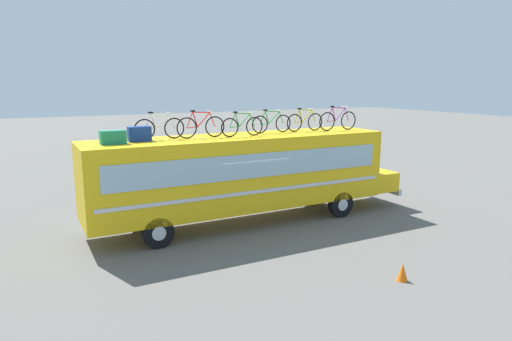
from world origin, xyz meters
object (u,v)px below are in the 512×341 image
object	(u,v)px
bus	(246,172)
traffic_cone	(402,272)
rooftop_bicycle_2	(201,126)
rooftop_bicycle_3	(242,126)
rooftop_bicycle_6	(338,120)
luggage_bag_1	(113,137)
rooftop_bicycle_5	(305,121)
rooftop_bicycle_1	(159,128)
luggage_bag_2	(139,134)
rooftop_bicycle_4	(272,123)

from	to	relation	value
bus	traffic_cone	world-z (taller)	bus
rooftop_bicycle_2	traffic_cone	world-z (taller)	rooftop_bicycle_2
rooftop_bicycle_3	rooftop_bicycle_6	world-z (taller)	rooftop_bicycle_6
bus	traffic_cone	bearing A→B (deg)	-78.04
rooftop_bicycle_3	rooftop_bicycle_6	size ratio (longest dim) A/B	0.91
luggage_bag_1	rooftop_bicycle_5	distance (m)	7.30
rooftop_bicycle_6	luggage_bag_1	bearing A→B (deg)	-179.51
luggage_bag_1	rooftop_bicycle_1	size ratio (longest dim) A/B	0.45
luggage_bag_1	traffic_cone	world-z (taller)	luggage_bag_1
rooftop_bicycle_2	luggage_bag_1	bearing A→B (deg)	-174.84
bus	traffic_cone	distance (m)	6.72
luggage_bag_2	rooftop_bicycle_4	size ratio (longest dim) A/B	0.43
rooftop_bicycle_4	bus	bearing A→B (deg)	-163.85
bus	rooftop_bicycle_5	bearing A→B (deg)	5.73
rooftop_bicycle_4	traffic_cone	xyz separation A→B (m)	(0.07, -6.74, -3.34)
rooftop_bicycle_6	traffic_cone	bearing A→B (deg)	-112.98
rooftop_bicycle_5	traffic_cone	size ratio (longest dim) A/B	3.53
rooftop_bicycle_1	rooftop_bicycle_4	bearing A→B (deg)	0.55
rooftop_bicycle_5	rooftop_bicycle_4	bearing A→B (deg)	175.97
bus	rooftop_bicycle_2	xyz separation A→B (m)	(-1.63, 0.11, 1.71)
rooftop_bicycle_5	traffic_cone	xyz separation A→B (m)	(-1.35, -6.64, -3.35)
rooftop_bicycle_1	rooftop_bicycle_5	xyz separation A→B (m)	(5.70, -0.06, -0.01)
luggage_bag_2	rooftop_bicycle_3	distance (m)	3.52
rooftop_bicycle_2	rooftop_bicycle_3	distance (m)	1.45
rooftop_bicycle_3	rooftop_bicycle_5	size ratio (longest dim) A/B	0.99
bus	rooftop_bicycle_2	world-z (taller)	rooftop_bicycle_2
rooftop_bicycle_2	rooftop_bicycle_3	world-z (taller)	rooftop_bicycle_2
rooftop_bicycle_4	rooftop_bicycle_5	bearing A→B (deg)	-4.03
bus	rooftop_bicycle_2	size ratio (longest dim) A/B	7.09
bus	rooftop_bicycle_4	distance (m)	2.15
luggage_bag_2	rooftop_bicycle_5	distance (m)	6.41
rooftop_bicycle_1	rooftop_bicycle_3	size ratio (longest dim) A/B	1.05
luggage_bag_1	traffic_cone	distance (m)	9.16
bus	rooftop_bicycle_5	world-z (taller)	rooftop_bicycle_5
rooftop_bicycle_1	rooftop_bicycle_2	size ratio (longest dim) A/B	0.98
rooftop_bicycle_1	rooftop_bicycle_2	distance (m)	1.38
rooftop_bicycle_3	traffic_cone	world-z (taller)	rooftop_bicycle_3
luggage_bag_1	traffic_cone	xyz separation A→B (m)	(5.94, -6.21, -3.18)
rooftop_bicycle_5	rooftop_bicycle_2	bearing A→B (deg)	-177.89
luggage_bag_2	rooftop_bicycle_5	world-z (taller)	rooftop_bicycle_5
luggage_bag_2	rooftop_bicycle_1	distance (m)	0.75
rooftop_bicycle_5	rooftop_bicycle_6	world-z (taller)	rooftop_bicycle_6
rooftop_bicycle_1	rooftop_bicycle_3	xyz separation A→B (m)	(2.79, -0.49, -0.02)
rooftop_bicycle_1	bus	bearing A→B (deg)	-6.27
rooftop_bicycle_3	rooftop_bicycle_5	bearing A→B (deg)	8.42
rooftop_bicycle_4	rooftop_bicycle_5	size ratio (longest dim) A/B	1.01
rooftop_bicycle_4	rooftop_bicycle_1	bearing A→B (deg)	-179.45
traffic_cone	rooftop_bicycle_5	bearing A→B (deg)	78.51
luggage_bag_2	traffic_cone	bearing A→B (deg)	-52.12
traffic_cone	luggage_bag_2	bearing A→B (deg)	127.88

